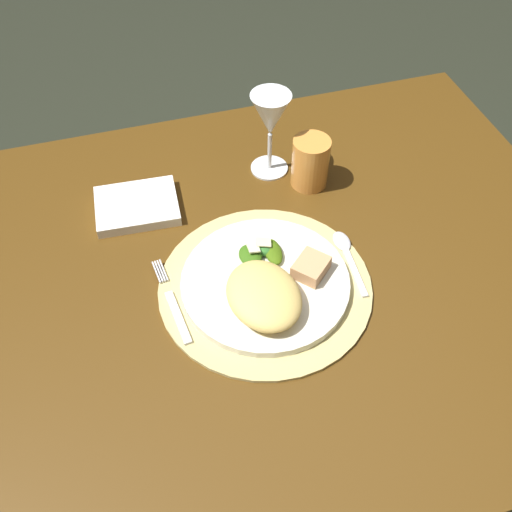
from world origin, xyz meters
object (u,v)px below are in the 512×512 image
object	(u,v)px
amber_tumbler	(310,162)
napkin	(137,206)
dining_table	(251,317)
spoon	(346,251)
dinner_plate	(265,282)
fork	(173,304)
wine_glass	(270,118)

from	to	relation	value
amber_tumbler	napkin	bearing A→B (deg)	176.64
dining_table	spoon	size ratio (longest dim) A/B	8.35
dining_table	amber_tumbler	size ratio (longest dim) A/B	12.39
spoon	amber_tumbler	distance (m)	0.19
dinner_plate	amber_tumbler	bearing A→B (deg)	54.78
spoon	dining_table	bearing A→B (deg)	178.30
dinner_plate	fork	bearing A→B (deg)	178.94
fork	dinner_plate	bearing A→B (deg)	-1.06
fork	spoon	world-z (taller)	spoon
fork	napkin	size ratio (longest dim) A/B	1.18
dinner_plate	napkin	bearing A→B (deg)	125.71
dining_table	spoon	bearing A→B (deg)	-1.70
amber_tumbler	dinner_plate	bearing A→B (deg)	-125.22
spoon	napkin	xyz separation A→B (m)	(-0.31, 0.20, 0.00)
dining_table	dinner_plate	distance (m)	0.14
wine_glass	amber_tumbler	distance (m)	0.11
dinner_plate	napkin	world-z (taller)	dinner_plate
dinner_plate	wine_glass	distance (m)	0.30
dining_table	dinner_plate	size ratio (longest dim) A/B	4.44
dinner_plate	amber_tumbler	xyz separation A→B (m)	(0.15, 0.21, 0.03)
dinner_plate	wine_glass	world-z (taller)	wine_glass
napkin	amber_tumbler	world-z (taller)	amber_tumbler
spoon	napkin	world-z (taller)	napkin
amber_tumbler	spoon	bearing A→B (deg)	-90.54
fork	wine_glass	distance (m)	0.37
napkin	wine_glass	size ratio (longest dim) A/B	0.88
spoon	amber_tumbler	xyz separation A→B (m)	(0.00, 0.18, 0.04)
dining_table	dinner_plate	bearing A→B (deg)	-64.15
dinner_plate	napkin	size ratio (longest dim) A/B	1.85
fork	amber_tumbler	bearing A→B (deg)	35.27
dining_table	wine_glass	world-z (taller)	wine_glass
dinner_plate	wine_glass	xyz separation A→B (m)	(0.09, 0.27, 0.10)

